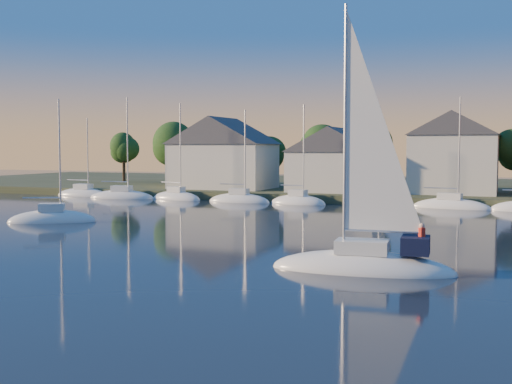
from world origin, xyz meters
The scene contains 10 objects.
ground centered at (0.00, 0.00, 0.00)m, with size 260.00×260.00×0.00m, color black.
shoreline_land centered at (0.00, 75.00, 0.00)m, with size 160.00×50.00×2.00m, color #303821.
wooden_dock centered at (0.00, 52.00, 0.00)m, with size 120.00×3.00×1.00m, color brown.
clubhouse_west centered at (-22.00, 58.00, 5.93)m, with size 13.65×9.45×9.64m.
clubhouse_centre centered at (-6.00, 57.00, 5.13)m, with size 11.55×8.40×8.08m.
clubhouse_east centered at (8.00, 59.00, 6.00)m, with size 10.50×8.40×9.80m.
tree_line centered at (2.00, 63.00, 7.18)m, with size 93.40×5.40×8.90m.
moored_fleet centered at (4.00, 49.00, 0.10)m, with size 95.50×2.40×12.05m.
hero_sailboat centered at (7.50, 11.53, 0.62)m, with size 9.91×3.91×14.97m.
drifting_sailboat_left centered at (-22.60, 23.56, 0.10)m, with size 7.77×6.00×11.77m.
Camera 1 is at (14.52, -21.43, 6.45)m, focal length 45.00 mm.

